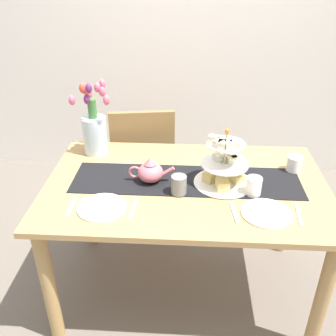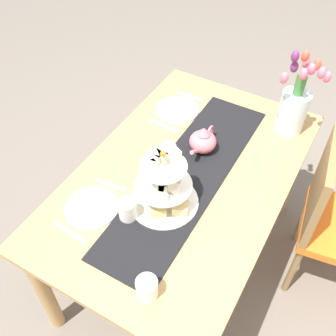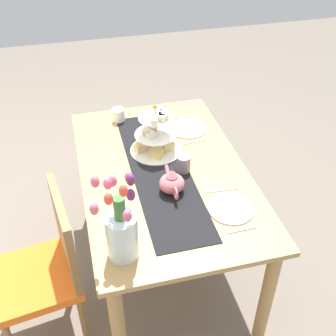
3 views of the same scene
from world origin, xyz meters
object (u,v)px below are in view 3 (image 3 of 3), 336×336
tulip_vase (121,229)px  dinner_plate_right (188,129)px  tiered_cake_stand (155,137)px  fork_right (195,141)px  dinner_plate_left (231,209)px  mug_grey (184,164)px  dining_table (164,186)px  mug_white_text (165,130)px  knife_right (182,117)px  cream_jug (118,115)px  knife_left (221,190)px  chair_left (47,266)px  fork_left (242,229)px  teapot (172,183)px

tulip_vase → dinner_plate_right: 1.08m
tiered_cake_stand → fork_right: bearing=-82.5°
dinner_plate_left → mug_grey: bearing=22.4°
tiered_cake_stand → tulip_vase: tulip_vase is taller
dining_table → mug_grey: mug_grey is taller
tiered_cake_stand → mug_white_text: bearing=-33.5°
knife_right → dinner_plate_right: bearing=180.0°
cream_jug → mug_white_text: (-0.25, -0.25, 0.01)m
dinner_plate_left → mug_grey: mug_grey is taller
knife_right → mug_grey: 0.57m
tiered_cake_stand → knife_left: (-0.43, -0.25, -0.10)m
tiered_cake_stand → tulip_vase: 0.79m
chair_left → fork_left: (-0.22, -0.93, 0.25)m
cream_jug → dinner_plate_left: (-0.97, -0.41, -0.04)m
dining_table → tiered_cake_stand: (0.19, 0.00, 0.21)m
fork_left → tulip_vase: bearing=90.6°
dining_table → mug_grey: 0.20m
teapot → cream_jug: size_ratio=2.80×
tiered_cake_stand → fork_left: bearing=-160.8°
tiered_cake_stand → fork_right: (0.03, -0.25, -0.10)m
tulip_vase → knife_right: size_ratio=2.57×
dining_table → fork_left: size_ratio=9.67×
cream_jug → mug_grey: 0.67m
teapot → fork_left: teapot is taller
mug_grey → dining_table: bearing=71.4°
dinner_plate_right → dining_table: bearing=145.8°
knife_right → teapot: bearing=160.3°
teapot → knife_left: size_ratio=1.40×
dining_table → teapot: 0.25m
chair_left → teapot: bearing=-79.5°
fork_left → dinner_plate_right: dinner_plate_right is taller
tulip_vase → mug_grey: tulip_vase is taller
chair_left → cream_jug: size_ratio=10.71×
knife_left → knife_right: 0.76m
fork_left → mug_white_text: mug_white_text is taller
dining_table → knife_left: bearing=-134.0°
dinner_plate_left → fork_right: (0.61, 0.00, -0.00)m
tulip_vase → fork_left: tulip_vase is taller
teapot → cream_jug: bearing=11.7°
tulip_vase → fork_left: 0.58m
tiered_cake_stand → knife_right: (0.32, -0.25, -0.10)m
cream_jug → dinner_plate_right: size_ratio=0.37×
mug_white_text → knife_right: bearing=-40.9°
tiered_cake_stand → dinner_plate_left: tiered_cake_stand is taller
chair_left → knife_right: bearing=-48.4°
tiered_cake_stand → mug_white_text: tiered_cake_stand is taller
chair_left → fork_left: chair_left is taller
chair_left → knife_right: (0.83, -0.93, 0.25)m
tulip_vase → dinner_plate_left: size_ratio=1.90×
dinner_plate_left → chair_left: bearing=85.4°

